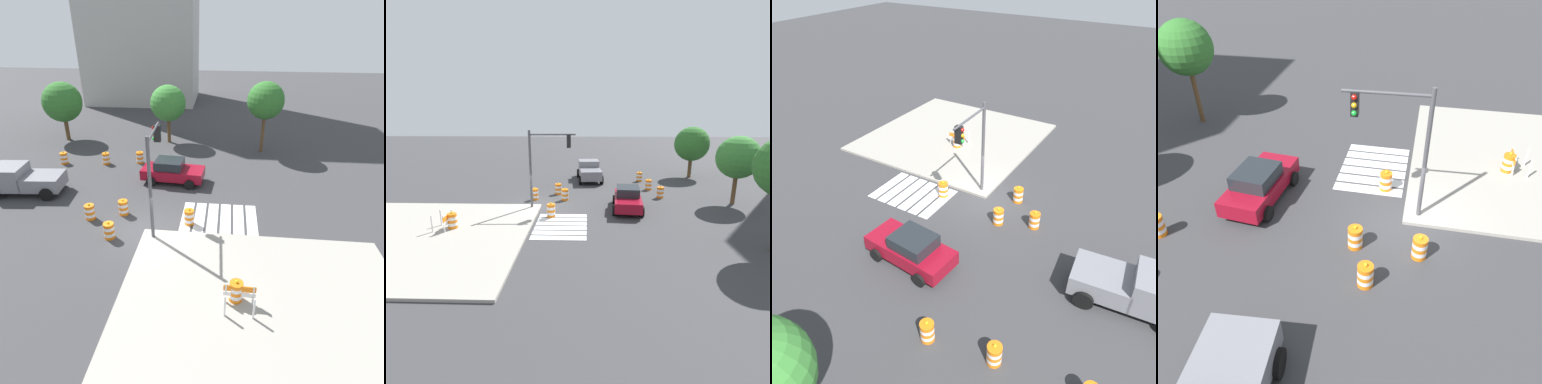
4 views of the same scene
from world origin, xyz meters
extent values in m
plane|color=#38383A|center=(0.00, 0.00, 0.00)|extent=(120.00, 120.00, 0.00)
cube|color=#9E998E|center=(6.00, -6.00, 0.07)|extent=(12.00, 12.00, 0.15)
cube|color=silver|center=(2.12, 1.80, 0.01)|extent=(0.60, 3.20, 0.02)
cube|color=silver|center=(2.88, 1.80, 0.01)|extent=(0.60, 3.20, 0.02)
cube|color=silver|center=(3.62, 1.80, 0.01)|extent=(0.60, 3.20, 0.02)
cube|color=silver|center=(4.38, 1.80, 0.01)|extent=(0.60, 3.20, 0.02)
cube|color=silver|center=(5.12, 1.80, 0.01)|extent=(0.60, 3.20, 0.02)
cube|color=silver|center=(5.88, 1.80, 0.01)|extent=(0.60, 3.20, 0.02)
cube|color=maroon|center=(0.59, 6.33, 0.68)|extent=(4.44, 2.19, 0.70)
cube|color=#1E2328|center=(0.34, 6.35, 1.33)|extent=(2.03, 1.75, 0.60)
cylinder|color=black|center=(2.01, 7.17, 0.33)|extent=(0.68, 0.29, 0.66)
cylinder|color=black|center=(1.85, 5.27, 0.33)|extent=(0.68, 0.29, 0.66)
cylinder|color=black|center=(-0.68, 7.39, 0.33)|extent=(0.68, 0.29, 0.66)
cylinder|color=black|center=(-0.84, 5.50, 0.33)|extent=(0.68, 0.29, 0.66)
cube|color=slate|center=(-7.60, 3.73, 0.87)|extent=(2.67, 2.21, 0.90)
cylinder|color=black|center=(-7.01, 2.76, 0.42)|extent=(0.86, 0.37, 0.84)
cylinder|color=black|center=(-7.19, 4.79, 0.42)|extent=(0.86, 0.37, 0.84)
cylinder|color=orange|center=(-3.43, 0.95, 0.09)|extent=(0.56, 0.56, 0.18)
cylinder|color=white|center=(-3.43, 0.95, 0.27)|extent=(0.56, 0.56, 0.18)
cylinder|color=orange|center=(-3.43, 0.95, 0.45)|extent=(0.56, 0.56, 0.18)
cylinder|color=white|center=(-3.43, 0.95, 0.63)|extent=(0.56, 0.56, 0.18)
cylinder|color=orange|center=(-3.43, 0.95, 0.81)|extent=(0.56, 0.56, 0.18)
sphere|color=yellow|center=(-3.43, 0.95, 0.96)|extent=(0.12, 0.12, 0.12)
cylinder|color=orange|center=(-1.66, 1.65, 0.09)|extent=(0.56, 0.56, 0.18)
cylinder|color=white|center=(-1.66, 1.65, 0.27)|extent=(0.56, 0.56, 0.18)
cylinder|color=orange|center=(-1.66, 1.65, 0.45)|extent=(0.56, 0.56, 0.18)
cylinder|color=white|center=(-1.66, 1.65, 0.63)|extent=(0.56, 0.56, 0.18)
cylinder|color=orange|center=(-1.66, 1.65, 0.81)|extent=(0.56, 0.56, 0.18)
sphere|color=yellow|center=(-1.66, 1.65, 0.96)|extent=(0.12, 0.12, 0.12)
cylinder|color=orange|center=(-1.71, -0.78, 0.09)|extent=(0.56, 0.56, 0.18)
cylinder|color=white|center=(-1.71, -0.78, 0.27)|extent=(0.56, 0.56, 0.18)
cylinder|color=orange|center=(-1.71, -0.78, 0.45)|extent=(0.56, 0.56, 0.18)
cylinder|color=white|center=(-1.71, -0.78, 0.63)|extent=(0.56, 0.56, 0.18)
cylinder|color=orange|center=(-1.71, -0.78, 0.81)|extent=(0.56, 0.56, 0.18)
sphere|color=yellow|center=(-1.71, -0.78, 0.96)|extent=(0.12, 0.12, 0.12)
cylinder|color=orange|center=(2.33, 1.00, 0.09)|extent=(0.56, 0.56, 0.18)
cylinder|color=white|center=(2.33, 1.00, 0.27)|extent=(0.56, 0.56, 0.18)
cylinder|color=orange|center=(2.33, 1.00, 0.45)|extent=(0.56, 0.56, 0.18)
cylinder|color=white|center=(2.33, 1.00, 0.63)|extent=(0.56, 0.56, 0.18)
cylinder|color=orange|center=(2.33, 1.00, 0.81)|extent=(0.56, 0.56, 0.18)
sphere|color=yellow|center=(2.33, 1.00, 0.96)|extent=(0.12, 0.12, 0.12)
cylinder|color=orange|center=(-2.58, 9.39, 0.09)|extent=(0.56, 0.56, 0.18)
cylinder|color=white|center=(-2.58, 9.39, 0.27)|extent=(0.56, 0.56, 0.18)
cylinder|color=orange|center=(4.88, -4.62, 0.24)|extent=(0.56, 0.56, 0.18)
cylinder|color=white|center=(4.88, -4.62, 0.42)|extent=(0.56, 0.56, 0.18)
cylinder|color=orange|center=(4.88, -4.62, 0.60)|extent=(0.56, 0.56, 0.18)
cylinder|color=white|center=(4.88, -4.62, 0.78)|extent=(0.56, 0.56, 0.18)
cylinder|color=orange|center=(4.88, -4.62, 0.96)|extent=(0.56, 0.56, 0.18)
sphere|color=yellow|center=(4.88, -4.62, 1.11)|extent=(0.12, 0.12, 0.12)
cube|color=silver|center=(4.46, -4.80, 0.65)|extent=(0.07, 0.07, 1.00)
cube|color=silver|center=(4.45, -5.50, 0.65)|extent=(0.07, 0.07, 1.00)
cube|color=silver|center=(5.56, -4.82, 0.65)|extent=(0.07, 0.07, 1.00)
cube|color=silver|center=(5.55, -5.52, 0.65)|extent=(0.07, 0.07, 1.00)
cube|color=orange|center=(5.01, -4.79, 0.90)|extent=(1.30, 0.06, 0.28)
cube|color=white|center=(5.01, -4.79, 0.60)|extent=(1.30, 0.06, 0.20)
cylinder|color=#4C4C51|center=(0.60, -0.60, 2.90)|extent=(0.18, 0.18, 5.50)
cylinder|color=#4C4C51|center=(0.54, 1.00, 5.35)|extent=(0.24, 3.20, 0.12)
cube|color=black|center=(0.50, 2.12, 4.90)|extent=(0.37, 0.29, 0.90)
sphere|color=red|center=(0.31, 2.11, 5.20)|extent=(0.20, 0.20, 0.20)
sphere|color=#F2A514|center=(0.31, 2.11, 4.90)|extent=(0.20, 0.20, 0.20)
sphere|color=green|center=(0.31, 2.11, 4.60)|extent=(0.20, 0.20, 0.20)
cylinder|color=brown|center=(7.21, 12.93, 1.67)|extent=(0.27, 0.27, 3.34)
sphere|color=#2D6B28|center=(7.21, 12.93, 4.39)|extent=(3.00, 3.00, 3.00)
camera|label=1|loc=(4.18, -14.86, 10.52)|focal=31.38mm
camera|label=2|loc=(21.99, 3.42, 7.06)|focal=28.93mm
camera|label=3|loc=(-8.40, 16.29, 12.83)|focal=35.37mm
camera|label=4|loc=(-12.29, -0.37, 10.45)|focal=36.21mm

